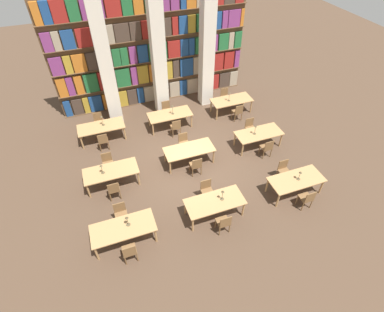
{
  "coord_description": "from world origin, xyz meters",
  "views": [
    {
      "loc": [
        -2.97,
        -8.48,
        8.74
      ],
      "look_at": [
        0.0,
        -0.28,
        0.65
      ],
      "focal_mm": 28.0,
      "sensor_mm": 36.0,
      "label": 1
    }
  ],
  "objects_px": {
    "desk_lamp_1": "(223,193)",
    "chair_16": "(238,112)",
    "chair_0": "(130,251)",
    "chair_12": "(103,141)",
    "pillar_right": "(207,47)",
    "chair_17": "(225,96)",
    "chair_7": "(108,162)",
    "chair_8": "(196,165)",
    "chair_10": "(267,148)",
    "reading_table_1": "(215,203)",
    "chair_2": "(224,223)",
    "desk_lamp_6": "(172,108)",
    "pillar_left": "(105,62)",
    "desk_lamp_4": "(255,128)",
    "reading_table_5": "(259,134)",
    "reading_table_3": "(111,172)",
    "reading_table_0": "(123,229)",
    "reading_table_6": "(101,128)",
    "desk_lamp_5": "(102,119)",
    "chair_9": "(184,142)",
    "chair_5": "(284,170)",
    "desk_lamp_3": "(101,168)",
    "desk_lamp_7": "(229,95)",
    "reading_table_4": "(189,150)",
    "reading_table_2": "(296,180)",
    "pillar_center": "(158,54)",
    "chair_6": "(114,189)",
    "chair_3": "(207,190)",
    "chair_15": "(167,109)",
    "chair_11": "(250,127)",
    "chair_1": "(121,214)",
    "desk_lamp_2": "(300,174)",
    "reading_table_7": "(170,115)",
    "reading_table_8": "(232,101)",
    "desk_lamp_0": "(127,219)",
    "chair_14": "(176,127)"
  },
  "relations": [
    {
      "from": "desk_lamp_5",
      "to": "chair_16",
      "type": "height_order",
      "value": "desk_lamp_5"
    },
    {
      "from": "chair_3",
      "to": "pillar_center",
      "type": "bearing_deg",
      "value": -90.49
    },
    {
      "from": "chair_6",
      "to": "chair_10",
      "type": "xyz_separation_m",
      "value": [
        6.4,
        0.12,
        0.0
      ]
    },
    {
      "from": "desk_lamp_4",
      "to": "desk_lamp_6",
      "type": "relative_size",
      "value": 0.94
    },
    {
      "from": "desk_lamp_2",
      "to": "reading_table_3",
      "type": "xyz_separation_m",
      "value": [
        -6.37,
        2.76,
        -0.34
      ]
    },
    {
      "from": "reading_table_2",
      "to": "chair_17",
      "type": "xyz_separation_m",
      "value": [
        0.08,
        6.4,
        -0.16
      ]
    },
    {
      "from": "reading_table_4",
      "to": "chair_17",
      "type": "height_order",
      "value": "chair_17"
    },
    {
      "from": "desk_lamp_0",
      "to": "desk_lamp_4",
      "type": "bearing_deg",
      "value": 24.52
    },
    {
      "from": "reading_table_0",
      "to": "reading_table_6",
      "type": "xyz_separation_m",
      "value": [
        0.03,
        5.57,
        0.0
      ]
    },
    {
      "from": "desk_lamp_1",
      "to": "chair_5",
      "type": "bearing_deg",
      "value": 12.77
    },
    {
      "from": "chair_3",
      "to": "chair_8",
      "type": "height_order",
      "value": "same"
    },
    {
      "from": "chair_11",
      "to": "chair_1",
      "type": "bearing_deg",
      "value": 23.55
    },
    {
      "from": "chair_8",
      "to": "reading_table_4",
      "type": "bearing_deg",
      "value": 91.84
    },
    {
      "from": "desk_lamp_7",
      "to": "chair_17",
      "type": "bearing_deg",
      "value": 77.7
    },
    {
      "from": "pillar_center",
      "to": "chair_9",
      "type": "height_order",
      "value": "pillar_center"
    },
    {
      "from": "chair_5",
      "to": "chair_10",
      "type": "height_order",
      "value": "same"
    },
    {
      "from": "chair_11",
      "to": "desk_lamp_5",
      "type": "xyz_separation_m",
      "value": [
        -6.23,
        2.1,
        0.57
      ]
    },
    {
      "from": "pillar_left",
      "to": "chair_6",
      "type": "bearing_deg",
      "value": -99.71
    },
    {
      "from": "chair_5",
      "to": "desk_lamp_7",
      "type": "relative_size",
      "value": 1.81
    },
    {
      "from": "desk_lamp_1",
      "to": "chair_16",
      "type": "xyz_separation_m",
      "value": [
        3.02,
        4.83,
        -0.53
      ]
    },
    {
      "from": "desk_lamp_1",
      "to": "chair_8",
      "type": "xyz_separation_m",
      "value": [
        -0.17,
        2.07,
        -0.53
      ]
    },
    {
      "from": "reading_table_4",
      "to": "reading_table_7",
      "type": "height_order",
      "value": "same"
    },
    {
      "from": "reading_table_5",
      "to": "reading_table_3",
      "type": "bearing_deg",
      "value": -178.88
    },
    {
      "from": "pillar_left",
      "to": "desk_lamp_4",
      "type": "distance_m",
      "value": 7.01
    },
    {
      "from": "chair_12",
      "to": "reading_table_8",
      "type": "xyz_separation_m",
      "value": [
        6.42,
        0.74,
        0.16
      ]
    },
    {
      "from": "reading_table_3",
      "to": "chair_7",
      "type": "relative_size",
      "value": 2.26
    },
    {
      "from": "chair_0",
      "to": "chair_12",
      "type": "distance_m",
      "value": 5.57
    },
    {
      "from": "chair_6",
      "to": "reading_table_6",
      "type": "height_order",
      "value": "chair_6"
    },
    {
      "from": "chair_9",
      "to": "chair_16",
      "type": "relative_size",
      "value": 1.0
    },
    {
      "from": "chair_9",
      "to": "chair_15",
      "type": "height_order",
      "value": "same"
    },
    {
      "from": "reading_table_3",
      "to": "chair_11",
      "type": "height_order",
      "value": "chair_11"
    },
    {
      "from": "pillar_right",
      "to": "chair_8",
      "type": "distance_m",
      "value": 5.93
    },
    {
      "from": "chair_7",
      "to": "desk_lamp_3",
      "type": "relative_size",
      "value": 2.15
    },
    {
      "from": "reading_table_1",
      "to": "chair_9",
      "type": "relative_size",
      "value": 2.26
    },
    {
      "from": "chair_2",
      "to": "desk_lamp_6",
      "type": "bearing_deg",
      "value": 88.44
    },
    {
      "from": "desk_lamp_0",
      "to": "chair_14",
      "type": "xyz_separation_m",
      "value": [
        3.04,
        4.64,
        -0.51
      ]
    },
    {
      "from": "pillar_center",
      "to": "chair_6",
      "type": "height_order",
      "value": "pillar_center"
    },
    {
      "from": "reading_table_3",
      "to": "desk_lamp_5",
      "type": "bearing_deg",
      "value": 87.51
    },
    {
      "from": "desk_lamp_6",
      "to": "chair_16",
      "type": "xyz_separation_m",
      "value": [
        3.1,
        -0.57,
        -0.56
      ]
    },
    {
      "from": "reading_table_0",
      "to": "chair_5",
      "type": "relative_size",
      "value": 2.26
    },
    {
      "from": "chair_7",
      "to": "chair_8",
      "type": "xyz_separation_m",
      "value": [
        3.24,
        -1.33,
        0.0
      ]
    },
    {
      "from": "chair_10",
      "to": "reading_table_1",
      "type": "bearing_deg",
      "value": -147.8
    },
    {
      "from": "reading_table_6",
      "to": "chair_9",
      "type": "bearing_deg",
      "value": -32.47
    },
    {
      "from": "chair_12",
      "to": "chair_5",
      "type": "bearing_deg",
      "value": -33.43
    },
    {
      "from": "chair_17",
      "to": "desk_lamp_5",
      "type": "bearing_deg",
      "value": 6.26
    },
    {
      "from": "desk_lamp_7",
      "to": "chair_8",
      "type": "bearing_deg",
      "value": -131.04
    },
    {
      "from": "desk_lamp_5",
      "to": "reading_table_1",
      "type": "bearing_deg",
      "value": -62.2
    },
    {
      "from": "chair_9",
      "to": "chair_12",
      "type": "height_order",
      "value": "same"
    },
    {
      "from": "chair_10",
      "to": "chair_17",
      "type": "distance_m",
      "value": 4.27
    },
    {
      "from": "pillar_right",
      "to": "chair_17",
      "type": "bearing_deg",
      "value": -34.6
    }
  ]
}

